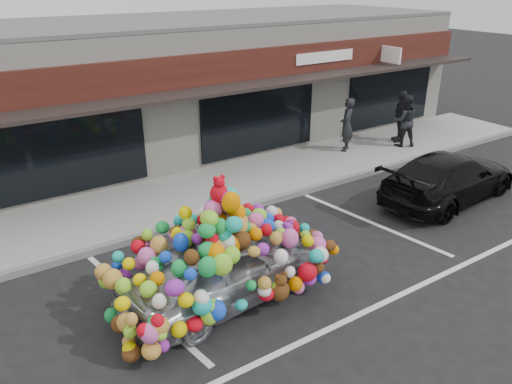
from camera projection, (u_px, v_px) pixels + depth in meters
ground at (285, 259)px, 10.79m from camera, size 90.00×90.00×0.00m
shop_building at (133, 90)px, 16.36m from camera, size 24.00×7.20×4.31m
sidewalk at (199, 193)px, 13.81m from camera, size 26.00×3.00×0.15m
kerb at (226, 213)px, 12.67m from camera, size 26.00×0.18×0.16m
parking_stripe_left at (141, 303)px, 9.32m from camera, size 0.73×4.37×0.01m
parking_stripe_mid at (371, 222)px, 12.36m from camera, size 0.73×4.37×0.01m
parking_stripe_right at (498, 177)px, 15.10m from camera, size 0.73×4.37×0.01m
lane_line at (433, 279)px, 10.05m from camera, size 14.00×0.12×0.01m
toy_car at (223, 262)px, 9.11m from camera, size 2.88×4.40×2.45m
black_sedan at (449, 177)px, 13.35m from camera, size 2.23×4.65×1.31m
pedestrian_a at (347, 125)px, 16.60m from camera, size 0.77×0.74×1.78m
pedestrian_b at (404, 121)px, 17.05m from camera, size 1.08×1.01×1.78m
pedestrian_c at (401, 116)px, 17.52m from camera, size 1.14×0.92×1.82m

